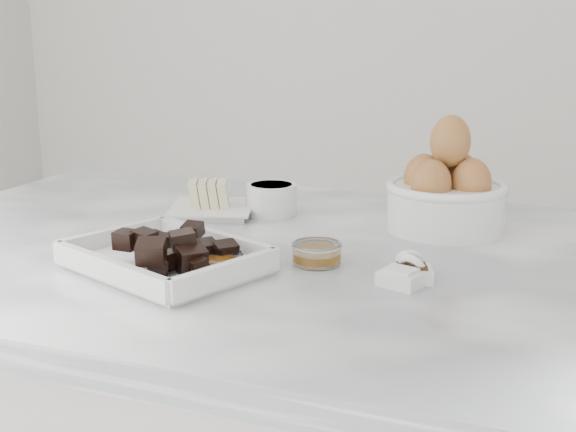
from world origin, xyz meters
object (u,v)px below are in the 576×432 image
object	(u,v)px
chocolate_dish	(165,251)
egg_bowl	(446,193)
zest_bowl	(220,265)
sugar_ramekin	(272,198)
salt_spoon	(404,275)
vanilla_spoon	(411,270)
butter_plate	(211,203)
honey_bowl	(317,253)

from	to	relation	value
chocolate_dish	egg_bowl	distance (m)	0.44
chocolate_dish	zest_bowl	world-z (taller)	chocolate_dish
sugar_ramekin	salt_spoon	bearing A→B (deg)	-42.82
chocolate_dish	vanilla_spoon	xyz separation A→B (m)	(0.30, 0.08, -0.01)
butter_plate	honey_bowl	size ratio (longest dim) A/B	2.47
egg_bowl	vanilla_spoon	distance (m)	0.25
vanilla_spoon	salt_spoon	size ratio (longest dim) A/B	1.00
vanilla_spoon	butter_plate	bearing A→B (deg)	151.74
sugar_ramekin	egg_bowl	xyz separation A→B (m)	(0.28, 0.01, 0.03)
chocolate_dish	egg_bowl	world-z (taller)	egg_bowl
butter_plate	egg_bowl	size ratio (longest dim) A/B	0.91
egg_bowl	honey_bowl	size ratio (longest dim) A/B	2.71
zest_bowl	salt_spoon	distance (m)	0.23
salt_spoon	sugar_ramekin	bearing A→B (deg)	137.18
chocolate_dish	butter_plate	bearing A→B (deg)	105.61
butter_plate	vanilla_spoon	bearing A→B (deg)	-28.26
chocolate_dish	salt_spoon	size ratio (longest dim) A/B	4.16
butter_plate	salt_spoon	world-z (taller)	butter_plate
butter_plate	vanilla_spoon	size ratio (longest dim) A/B	2.38
sugar_ramekin	honey_bowl	distance (m)	0.28
zest_bowl	vanilla_spoon	world-z (taller)	vanilla_spoon
sugar_ramekin	vanilla_spoon	distance (m)	0.38
honey_bowl	salt_spoon	distance (m)	0.13
honey_bowl	vanilla_spoon	size ratio (longest dim) A/B	0.96
egg_bowl	butter_plate	bearing A→B (deg)	-173.26
honey_bowl	zest_bowl	xyz separation A→B (m)	(-0.09, -0.09, 0.00)
vanilla_spoon	salt_spoon	bearing A→B (deg)	-101.30
honey_bowl	vanilla_spoon	bearing A→B (deg)	-7.53
egg_bowl	honey_bowl	xyz separation A→B (m)	(-0.12, -0.23, -0.04)
butter_plate	honey_bowl	xyz separation A→B (m)	(0.25, -0.19, -0.00)
chocolate_dish	sugar_ramekin	bearing A→B (deg)	87.68
egg_bowl	zest_bowl	bearing A→B (deg)	-123.70
chocolate_dish	egg_bowl	bearing A→B (deg)	47.88
vanilla_spoon	honey_bowl	bearing A→B (deg)	172.47
egg_bowl	salt_spoon	world-z (taller)	egg_bowl
vanilla_spoon	egg_bowl	bearing A→B (deg)	91.50
zest_bowl	vanilla_spoon	size ratio (longest dim) A/B	0.96
egg_bowl	zest_bowl	world-z (taller)	egg_bowl
sugar_ramekin	zest_bowl	distance (m)	0.33
sugar_ramekin	salt_spoon	world-z (taller)	sugar_ramekin
salt_spoon	honey_bowl	bearing A→B (deg)	163.00
chocolate_dish	butter_plate	world-z (taller)	chocolate_dish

